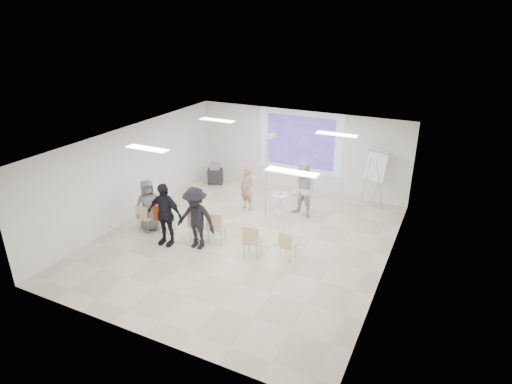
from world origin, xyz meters
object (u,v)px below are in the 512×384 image
at_px(chair_right_far, 287,244).
at_px(audience_left, 164,210).
at_px(chair_left_mid, 165,216).
at_px(flipchart_easel, 376,167).
at_px(laptop, 199,225).
at_px(pedestal_table, 280,202).
at_px(player_right, 304,187).
at_px(audience_mid, 196,214).
at_px(chair_left_inner, 197,225).
at_px(av_cart, 215,174).
at_px(audience_outer, 148,202).
at_px(chair_far_left, 144,216).
at_px(player_left, 247,186).
at_px(chair_center, 215,226).
at_px(chair_right_inner, 252,239).

bearing_deg(chair_right_far, audience_left, -159.27).
relative_size(chair_left_mid, flipchart_easel, 0.47).
bearing_deg(laptop, chair_left_mid, 18.46).
bearing_deg(pedestal_table, player_right, 5.21).
relative_size(player_right, laptop, 5.87).
height_order(player_right, audience_left, audience_left).
relative_size(player_right, chair_right_far, 2.51).
bearing_deg(chair_left_mid, flipchart_easel, 27.91).
bearing_deg(player_right, pedestal_table, -159.45).
bearing_deg(flipchart_easel, chair_left_mid, -115.88).
distance_m(chair_left_mid, audience_mid, 1.45).
xyz_separation_m(chair_right_far, audience_left, (-3.47, -0.69, 0.59)).
distance_m(chair_left_inner, av_cart, 4.67).
bearing_deg(audience_outer, chair_far_left, -156.15).
bearing_deg(audience_mid, laptop, 110.45).
xyz_separation_m(chair_left_mid, flipchart_easel, (5.23, 4.64, 0.92)).
relative_size(pedestal_table, chair_right_far, 0.86).
distance_m(chair_right_far, audience_left, 3.58).
distance_m(player_left, chair_right_far, 3.45).
distance_m(pedestal_table, chair_left_inner, 3.24).
bearing_deg(audience_mid, chair_right_far, 9.93).
bearing_deg(chair_center, player_right, 47.99).
xyz_separation_m(player_left, chair_right_far, (2.43, -2.42, -0.38)).
height_order(player_left, chair_left_inner, player_left).
distance_m(chair_left_mid, chair_right_inner, 2.99).
xyz_separation_m(chair_far_left, audience_mid, (1.95, -0.10, 0.52)).
bearing_deg(laptop, audience_left, 51.48).
distance_m(chair_right_inner, audience_mid, 1.73).
relative_size(player_right, chair_left_inner, 2.15).
xyz_separation_m(chair_left_inner, chair_right_inner, (1.81, -0.07, 0.02)).
xyz_separation_m(laptop, flipchart_easel, (4.04, 4.62, 0.96)).
height_order(chair_right_inner, audience_mid, audience_mid).
relative_size(player_left, player_right, 0.84).
height_order(flipchart_easel, av_cart, flipchart_easel).
distance_m(chair_left_inner, chair_right_far, 2.72).
relative_size(player_right, audience_left, 0.95).
xyz_separation_m(chair_right_far, flipchart_easel, (1.36, 4.46, 0.99)).
distance_m(chair_center, chair_right_inner, 1.29).
bearing_deg(chair_left_inner, pedestal_table, 82.07).
distance_m(chair_left_mid, flipchart_easel, 7.06).
xyz_separation_m(pedestal_table, player_left, (-1.11, -0.24, 0.49)).
relative_size(chair_left_inner, av_cart, 1.13).
bearing_deg(av_cart, chair_center, -81.43).
xyz_separation_m(chair_far_left, audience_left, (1.03, -0.30, 0.55)).
bearing_deg(chair_far_left, player_left, 50.77).
relative_size(player_left, flipchart_easel, 0.86).
relative_size(chair_center, audience_left, 0.46).
bearing_deg(chair_center, audience_left, -167.72).
relative_size(laptop, audience_outer, 0.19).
height_order(pedestal_table, audience_mid, audience_mid).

